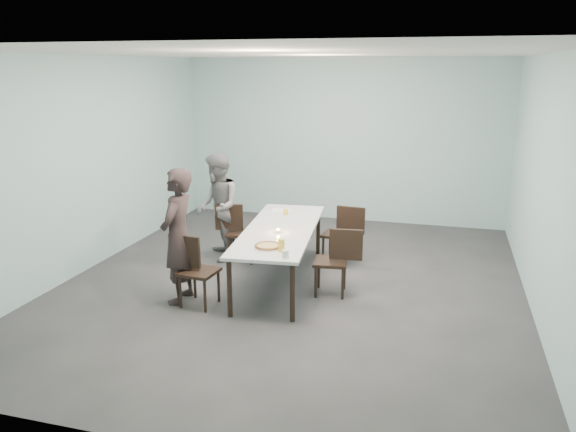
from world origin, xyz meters
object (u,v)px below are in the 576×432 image
(chair_far_right, at_px, (343,230))
(side_plate, at_px, (280,242))
(water_tumbler, at_px, (285,254))
(amber_tumbler, at_px, (286,212))
(table, at_px, (280,232))
(tealight, at_px, (278,231))
(chair_near_right, at_px, (337,257))
(chair_far_left, at_px, (237,228))
(pizza, at_px, (268,246))
(diner_near, at_px, (178,236))
(diner_far, at_px, (218,207))
(chair_near_left, at_px, (193,265))
(beer_glass, at_px, (281,245))

(chair_far_right, relative_size, side_plate, 4.83)
(water_tumbler, xyz_separation_m, amber_tumbler, (-0.52, 1.82, -0.01))
(table, height_order, amber_tumbler, amber_tumbler)
(table, bearing_deg, chair_far_right, 54.72)
(table, distance_m, amber_tumbler, 0.71)
(tealight, bearing_deg, chair_near_right, -1.37)
(chair_far_left, xyz_separation_m, tealight, (0.91, -0.85, 0.27))
(pizza, bearing_deg, tealight, 95.07)
(diner_near, height_order, diner_far, diner_near)
(diner_near, bearing_deg, chair_far_left, 173.01)
(chair_near_left, bearing_deg, chair_far_left, 98.17)
(chair_near_left, xyz_separation_m, beer_glass, (1.10, 0.09, 0.32))
(pizza, bearing_deg, table, 96.57)
(diner_far, xyz_separation_m, beer_glass, (1.46, -1.58, 0.02))
(chair_near_right, height_order, pizza, chair_near_right)
(chair_near_right, xyz_separation_m, tealight, (-0.78, 0.02, 0.27))
(amber_tumbler, bearing_deg, chair_far_right, 18.97)
(amber_tumbler, bearing_deg, tealight, -79.99)
(table, relative_size, pizza, 7.88)
(diner_far, bearing_deg, table, 33.56)
(chair_near_right, bearing_deg, side_plate, 24.24)
(diner_near, distance_m, amber_tumbler, 1.89)
(chair_near_left, bearing_deg, chair_near_right, 31.79)
(chair_near_left, relative_size, amber_tumbler, 10.88)
(chair_far_right, height_order, beer_glass, beer_glass)
(chair_far_left, relative_size, side_plate, 4.83)
(pizza, height_order, beer_glass, beer_glass)
(diner_far, height_order, tealight, diner_far)
(beer_glass, relative_size, water_tumbler, 1.67)
(chair_near_left, bearing_deg, side_plate, 28.59)
(chair_near_left, distance_m, diner_far, 1.74)
(chair_far_right, relative_size, beer_glass, 5.80)
(chair_far_left, distance_m, pizza, 1.79)
(chair_far_right, bearing_deg, diner_near, 54.49)
(amber_tumbler, bearing_deg, diner_far, -177.50)
(diner_near, bearing_deg, water_tumbler, 81.44)
(amber_tumbler, bearing_deg, chair_near_left, -111.69)
(chair_near_right, bearing_deg, chair_far_left, -33.52)
(chair_far_left, relative_size, amber_tumbler, 10.88)
(side_plate, height_order, tealight, tealight)
(table, height_order, pizza, pizza)
(tealight, bearing_deg, pizza, -84.93)
(side_plate, bearing_deg, tealight, 109.00)
(side_plate, height_order, amber_tumbler, amber_tumbler)
(side_plate, relative_size, beer_glass, 1.20)
(pizza, xyz_separation_m, water_tumbler, (0.30, -0.29, 0.03))
(diner_near, xyz_separation_m, amber_tumbler, (0.89, 1.66, -0.05))
(chair_far_right, bearing_deg, side_plate, 77.88)
(chair_far_left, relative_size, diner_near, 0.52)
(diner_far, bearing_deg, chair_far_right, 72.37)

